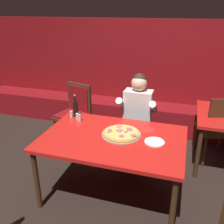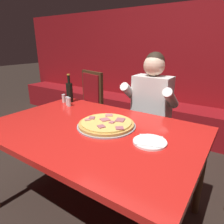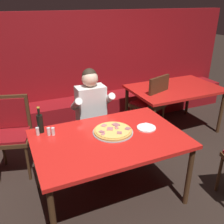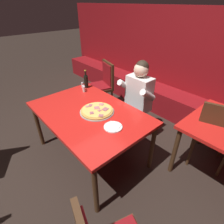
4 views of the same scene
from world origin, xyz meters
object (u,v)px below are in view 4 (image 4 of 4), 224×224
Objects in this scene: shaker_parmesan at (82,85)px; dining_chair_far_left at (215,132)px; main_dining_table at (89,116)px; shaker_black_pepper at (84,89)px; pizza at (97,111)px; diner_seated_blue_shirt at (135,99)px; dining_chair_side_aisle at (103,83)px; shaker_red_pepper_flakes at (84,88)px; plate_white_paper at (113,127)px; beer_bottle at (86,81)px.

shaker_parmesan is 2.00m from dining_chair_far_left.
main_dining_table is 0.60m from shaker_black_pepper.
pizza is 5.07× the size of shaker_parmesan.
pizza is at bearing -92.23° from diner_seated_blue_shirt.
pizza is 1.50m from dining_chair_far_left.
pizza is 1.34m from dining_chair_side_aisle.
shaker_red_pepper_flakes is (-0.64, 0.22, 0.02)m from pizza.
shaker_parmesan is 0.88m from diner_seated_blue_shirt.
dining_chair_side_aisle reaches higher than pizza.
shaker_parmesan is 1.00× the size of shaker_black_pepper.
pizza is 2.08× the size of plate_white_paper.
pizza is 5.07× the size of shaker_black_pepper.
shaker_parmesan is 0.69m from dining_chair_side_aisle.
dining_chair_far_left is at bearing 54.58° from plate_white_paper.
shaker_black_pepper is at bearing -48.19° from beer_bottle.
main_dining_table is at bearing -28.62° from shaker_black_pepper.
beer_bottle is 0.10m from shaker_parmesan.
shaker_black_pepper is at bearing -25.08° from shaker_red_pepper_flakes.
pizza reaches higher than plate_white_paper.
plate_white_paper is 0.16× the size of diner_seated_blue_shirt.
pizza is 1.49× the size of beer_bottle.
shaker_black_pepper is 0.08× the size of dining_chair_far_left.
dining_chair_far_left is at bearing 41.48° from main_dining_table.
shaker_red_pepper_flakes is at bearing 151.64° from main_dining_table.
diner_seated_blue_shirt is (0.77, 0.42, -0.10)m from shaker_parmesan.
dining_chair_side_aisle is (-0.29, 0.56, -0.29)m from beer_bottle.
shaker_black_pepper is at bearing -25.13° from shaker_parmesan.
diner_seated_blue_shirt is 1.04m from dining_chair_side_aisle.
shaker_parmesan is (-1.12, 0.34, 0.03)m from plate_white_paper.
diner_seated_blue_shirt is 1.28× the size of dining_chair_side_aisle.
shaker_black_pepper is 0.07× the size of diner_seated_blue_shirt.
shaker_red_pepper_flakes reaches higher than main_dining_table.
shaker_parmesan is at bearing -130.60° from beer_bottle.
dining_chair_far_left reaches higher than plate_white_paper.
shaker_red_pepper_flakes is (-0.56, 0.30, 0.11)m from main_dining_table.
shaker_parmesan is (-0.04, -0.05, -0.07)m from beer_bottle.
dining_chair_side_aisle reaches higher than shaker_parmesan.
dining_chair_far_left is at bearing 24.27° from shaker_black_pepper.
shaker_parmesan is at bearing 154.87° from shaker_black_pepper.
shaker_parmesan is at bearing 163.17° from plate_white_paper.
beer_bottle reaches higher than shaker_red_pepper_flakes.
pizza is (0.08, 0.08, 0.09)m from main_dining_table.
main_dining_table is 1.22× the size of diner_seated_blue_shirt.
dining_chair_far_left is (1.71, 0.77, -0.21)m from shaker_black_pepper.
plate_white_paper is 2.44× the size of shaker_red_pepper_flakes.
dining_chair_side_aisle is at bearing 118.01° from shaker_red_pepper_flakes.
diner_seated_blue_shirt is at bearing 26.98° from beer_bottle.
shaker_black_pepper is 0.05m from shaker_red_pepper_flakes.
main_dining_table is at bearing -138.52° from dining_chair_far_left.
plate_white_paper is at bearing -19.78° from beer_bottle.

